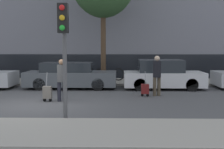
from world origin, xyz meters
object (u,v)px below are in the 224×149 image
at_px(pedestrian_left, 62,78).
at_px(pedestrian_right, 157,73).
at_px(parked_car_1, 70,76).
at_px(trolley_right, 145,89).
at_px(parked_car_2, 163,75).
at_px(trolley_left, 47,92).
at_px(parked_bicycle, 109,74).
at_px(traffic_light, 64,38).

height_order(pedestrian_left, pedestrian_right, pedestrian_right).
bearing_deg(parked_car_1, trolley_right, -35.61).
bearing_deg(parked_car_2, parked_car_1, 178.90).
bearing_deg(trolley_right, pedestrian_right, 20.46).
bearing_deg(trolley_left, trolley_right, 18.69).
relative_size(parked_car_1, parked_car_2, 1.15).
height_order(parked_car_2, pedestrian_left, pedestrian_left).
height_order(pedestrian_left, trolley_left, pedestrian_left).
bearing_deg(parked_car_2, trolley_right, -113.61).
xyz_separation_m(parked_car_2, parked_bicycle, (-2.73, 2.64, -0.18)).
relative_size(trolley_right, traffic_light, 0.33).
relative_size(parked_car_1, pedestrian_left, 2.80).
xyz_separation_m(parked_car_2, traffic_light, (-3.70, -6.87, 1.67)).
relative_size(pedestrian_right, parked_bicycle, 0.97).
height_order(pedestrian_right, traffic_light, traffic_light).
height_order(parked_car_2, trolley_right, parked_car_2).
distance_m(parked_car_2, parked_bicycle, 3.80).
height_order(traffic_light, parked_bicycle, traffic_light).
bearing_deg(parked_car_2, pedestrian_left, -139.71).
bearing_deg(trolley_left, parked_car_1, 85.81).
bearing_deg(parked_car_1, pedestrian_left, -85.98).
distance_m(trolley_right, traffic_light, 5.52).
distance_m(trolley_left, parked_bicycle, 6.75).
bearing_deg(trolley_left, parked_bicycle, 71.20).
bearing_deg(parked_car_1, pedestrian_right, -30.03).
bearing_deg(trolley_right, pedestrian_left, -159.33).
bearing_deg(parked_bicycle, traffic_light, -95.81).
height_order(trolley_right, traffic_light, traffic_light).
bearing_deg(parked_car_1, parked_bicycle, 53.42).
relative_size(parked_car_1, parked_bicycle, 2.56).
bearing_deg(trolley_right, parked_car_2, 66.39).
distance_m(parked_car_2, traffic_light, 7.98).
distance_m(parked_car_1, trolley_left, 3.86).
height_order(parked_car_2, trolley_left, parked_car_2).
relative_size(parked_car_2, pedestrian_right, 2.29).
xyz_separation_m(pedestrian_left, parked_bicycle, (1.63, 6.33, -0.42)).
distance_m(parked_car_1, traffic_light, 7.23).
xyz_separation_m(trolley_right, traffic_light, (-2.62, -4.42, 2.02)).
bearing_deg(pedestrian_left, trolley_left, -179.94).
bearing_deg(parked_bicycle, parked_car_2, -44.09).
xyz_separation_m(pedestrian_left, traffic_light, (0.66, -3.18, 1.43)).
xyz_separation_m(pedestrian_right, trolley_right, (-0.52, -0.19, -0.65)).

